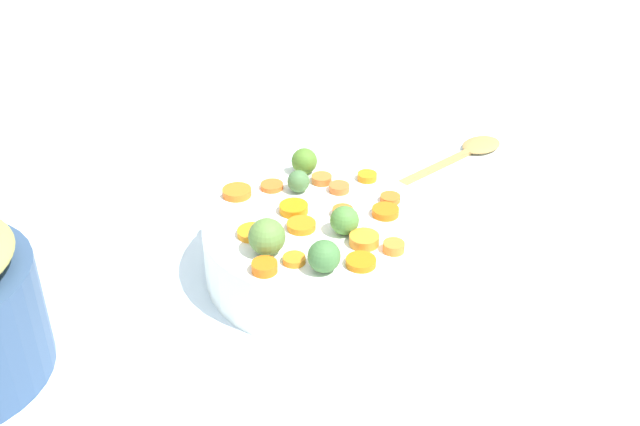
% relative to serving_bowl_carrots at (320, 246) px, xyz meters
% --- Properties ---
extents(tabletop, '(2.40, 2.40, 0.02)m').
position_rel_serving_bowl_carrots_xyz_m(tabletop, '(-0.00, 0.03, -0.05)').
color(tabletop, white).
rests_on(tabletop, ground).
extents(serving_bowl_carrots, '(0.29, 0.29, 0.08)m').
position_rel_serving_bowl_carrots_xyz_m(serving_bowl_carrots, '(0.00, 0.00, 0.00)').
color(serving_bowl_carrots, white).
rests_on(serving_bowl_carrots, tabletop).
extents(carrot_slice_0, '(0.05, 0.05, 0.01)m').
position_rel_serving_bowl_carrots_xyz_m(carrot_slice_0, '(-0.02, 0.02, 0.04)').
color(carrot_slice_0, orange).
rests_on(carrot_slice_0, serving_bowl_carrots).
extents(carrot_slice_1, '(0.04, 0.04, 0.01)m').
position_rel_serving_bowl_carrots_xyz_m(carrot_slice_1, '(0.02, 0.03, 0.04)').
color(carrot_slice_1, orange).
rests_on(carrot_slice_1, serving_bowl_carrots).
extents(carrot_slice_2, '(0.04, 0.04, 0.01)m').
position_rel_serving_bowl_carrots_xyz_m(carrot_slice_2, '(0.04, -0.09, 0.04)').
color(carrot_slice_2, orange).
rests_on(carrot_slice_2, serving_bowl_carrots).
extents(carrot_slice_3, '(0.04, 0.04, 0.01)m').
position_rel_serving_bowl_carrots_xyz_m(carrot_slice_3, '(0.10, -0.07, 0.04)').
color(carrot_slice_3, orange).
rests_on(carrot_slice_3, serving_bowl_carrots).
extents(carrot_slice_4, '(0.03, 0.03, 0.01)m').
position_rel_serving_bowl_carrots_xyz_m(carrot_slice_4, '(-0.07, -0.08, 0.04)').
color(carrot_slice_4, orange).
rests_on(carrot_slice_4, serving_bowl_carrots).
extents(carrot_slice_5, '(0.03, 0.03, 0.01)m').
position_rel_serving_bowl_carrots_xyz_m(carrot_slice_5, '(0.09, -0.01, 0.04)').
color(carrot_slice_5, orange).
rests_on(carrot_slice_5, serving_bowl_carrots).
extents(carrot_slice_6, '(0.05, 0.05, 0.01)m').
position_rel_serving_bowl_carrots_xyz_m(carrot_slice_6, '(0.06, 0.11, 0.04)').
color(carrot_slice_6, orange).
rests_on(carrot_slice_6, serving_bowl_carrots).
extents(carrot_slice_7, '(0.03, 0.03, 0.01)m').
position_rel_serving_bowl_carrots_xyz_m(carrot_slice_7, '(-0.09, 0.03, 0.04)').
color(carrot_slice_7, orange).
rests_on(carrot_slice_7, serving_bowl_carrots).
extents(carrot_slice_8, '(0.03, 0.03, 0.01)m').
position_rel_serving_bowl_carrots_xyz_m(carrot_slice_8, '(0.08, 0.06, 0.04)').
color(carrot_slice_8, orange).
rests_on(carrot_slice_8, serving_bowl_carrots).
extents(carrot_slice_9, '(0.04, 0.04, 0.01)m').
position_rel_serving_bowl_carrots_xyz_m(carrot_slice_9, '(0.01, -0.03, 0.04)').
color(carrot_slice_9, orange).
rests_on(carrot_slice_9, serving_bowl_carrots).
extents(carrot_slice_10, '(0.05, 0.05, 0.01)m').
position_rel_serving_bowl_carrots_xyz_m(carrot_slice_10, '(-0.09, -0.04, 0.04)').
color(carrot_slice_10, orange).
rests_on(carrot_slice_10, serving_bowl_carrots).
extents(carrot_slice_11, '(0.05, 0.05, 0.01)m').
position_rel_serving_bowl_carrots_xyz_m(carrot_slice_11, '(-0.05, -0.05, 0.04)').
color(carrot_slice_11, orange).
rests_on(carrot_slice_11, serving_bowl_carrots).
extents(carrot_slice_12, '(0.05, 0.05, 0.01)m').
position_rel_serving_bowl_carrots_xyz_m(carrot_slice_12, '(-0.03, 0.08, 0.04)').
color(carrot_slice_12, orange).
rests_on(carrot_slice_12, serving_bowl_carrots).
extents(carrot_slice_13, '(0.04, 0.04, 0.01)m').
position_rel_serving_bowl_carrots_xyz_m(carrot_slice_13, '(0.07, -0.03, 0.04)').
color(carrot_slice_13, orange).
rests_on(carrot_slice_13, serving_bowl_carrots).
extents(carrot_slice_14, '(0.04, 0.04, 0.01)m').
position_rel_serving_bowl_carrots_xyz_m(carrot_slice_14, '(-0.10, 0.07, 0.04)').
color(carrot_slice_14, orange).
rests_on(carrot_slice_14, serving_bowl_carrots).
extents(carrot_slice_15, '(0.04, 0.04, 0.01)m').
position_rel_serving_bowl_carrots_xyz_m(carrot_slice_15, '(0.01, -0.08, 0.04)').
color(carrot_slice_15, orange).
rests_on(carrot_slice_15, serving_bowl_carrots).
extents(brussels_sprout_0, '(0.04, 0.04, 0.04)m').
position_rel_serving_bowl_carrots_xyz_m(brussels_sprout_0, '(-0.10, -0.00, 0.06)').
color(brussels_sprout_0, '#467B3D').
rests_on(brussels_sprout_0, serving_bowl_carrots).
extents(brussels_sprout_1, '(0.04, 0.04, 0.04)m').
position_rel_serving_bowl_carrots_xyz_m(brussels_sprout_1, '(-0.03, -0.03, 0.06)').
color(brussels_sprout_1, '#4F883A').
rests_on(brussels_sprout_1, serving_bowl_carrots).
extents(brussels_sprout_2, '(0.03, 0.03, 0.03)m').
position_rel_serving_bowl_carrots_xyz_m(brussels_sprout_2, '(0.07, 0.03, 0.05)').
color(brussels_sprout_2, '#4B7741').
rests_on(brussels_sprout_2, serving_bowl_carrots).
extents(brussels_sprout_3, '(0.04, 0.04, 0.04)m').
position_rel_serving_bowl_carrots_xyz_m(brussels_sprout_3, '(0.12, 0.02, 0.06)').
color(brussels_sprout_3, '#528029').
rests_on(brussels_sprout_3, serving_bowl_carrots).
extents(brussels_sprout_4, '(0.04, 0.04, 0.04)m').
position_rel_serving_bowl_carrots_xyz_m(brussels_sprout_4, '(-0.07, 0.06, 0.06)').
color(brussels_sprout_4, '#60893D').
rests_on(brussels_sprout_4, serving_bowl_carrots).
extents(wooden_spoon, '(0.20, 0.24, 0.01)m').
position_rel_serving_bowl_carrots_xyz_m(wooden_spoon, '(0.30, -0.25, -0.03)').
color(wooden_spoon, tan).
rests_on(wooden_spoon, tabletop).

